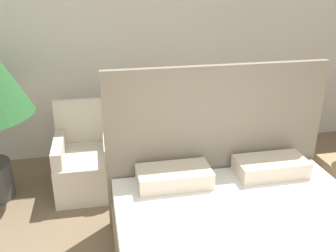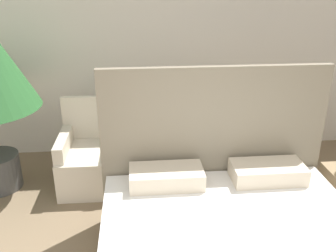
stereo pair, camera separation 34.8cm
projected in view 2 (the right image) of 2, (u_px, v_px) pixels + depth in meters
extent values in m
cube|color=silver|center=(172.00, 33.00, 4.32)|extent=(10.00, 0.06, 2.90)
cube|color=gray|center=(213.00, 147.00, 3.22)|extent=(1.91, 0.06, 1.42)
cube|color=beige|center=(166.00, 177.00, 3.03)|extent=(0.60, 0.31, 0.14)
cube|color=beige|center=(268.00, 172.00, 3.10)|extent=(0.60, 0.31, 0.14)
cube|color=beige|center=(90.00, 167.00, 3.93)|extent=(0.60, 0.71, 0.40)
cube|color=beige|center=(90.00, 117.00, 4.06)|extent=(0.59, 0.07, 0.48)
cube|color=beige|center=(64.00, 144.00, 3.80)|extent=(0.11, 0.64, 0.17)
cube|color=beige|center=(112.00, 142.00, 3.84)|extent=(0.11, 0.64, 0.17)
cube|color=beige|center=(173.00, 164.00, 4.01)|extent=(0.67, 0.78, 0.40)
cube|color=beige|center=(167.00, 115.00, 4.13)|extent=(0.59, 0.13, 0.48)
cube|color=beige|center=(150.00, 142.00, 3.85)|extent=(0.18, 0.64, 0.17)
cube|color=beige|center=(196.00, 138.00, 3.94)|extent=(0.18, 0.64, 0.17)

